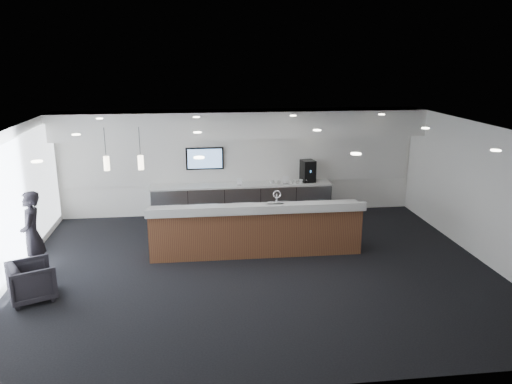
{
  "coord_description": "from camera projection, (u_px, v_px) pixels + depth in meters",
  "views": [
    {
      "loc": [
        -1.25,
        -9.8,
        4.44
      ],
      "look_at": [
        0.12,
        1.3,
        1.36
      ],
      "focal_mm": 35.0,
      "sensor_mm": 36.0,
      "label": 1
    }
  ],
  "objects": [
    {
      "name": "info_sign_right",
      "position": [
        286.0,
        180.0,
        13.92
      ],
      "size": [
        0.17,
        0.03,
        0.22
      ],
      "primitive_type": "cube",
      "rotation": [
        0.0,
        0.0,
        0.06
      ],
      "color": "white",
      "rests_on": "back_credenza"
    },
    {
      "name": "cup_2",
      "position": [
        296.0,
        181.0,
        14.0
      ],
      "size": [
        0.14,
        0.14,
        0.11
      ],
      "primitive_type": "imported",
      "rotation": [
        0.0,
        0.0,
        1.29
      ],
      "color": "white",
      "rests_on": "back_credenza"
    },
    {
      "name": "pendant_right",
      "position": [
        108.0,
        162.0,
        10.5
      ],
      "size": [
        0.12,
        0.12,
        0.3
      ],
      "primitive_type": "cylinder",
      "color": "#FFECC6",
      "rests_on": "ceiling"
    },
    {
      "name": "cup_4",
      "position": [
        286.0,
        182.0,
        13.97
      ],
      "size": [
        0.15,
        0.15,
        0.11
      ],
      "primitive_type": "imported",
      "rotation": [
        0.0,
        0.0,
        2.58
      ],
      "color": "white",
      "rests_on": "back_credenza"
    },
    {
      "name": "service_counter",
      "position": [
        256.0,
        230.0,
        11.39
      ],
      "size": [
        4.88,
        0.85,
        1.49
      ],
      "rotation": [
        0.0,
        0.0,
        -0.01
      ],
      "color": "#5B2E1E",
      "rests_on": "ground"
    },
    {
      "name": "lounge_guest",
      "position": [
        32.0,
        235.0,
        10.12
      ],
      "size": [
        0.52,
        0.72,
        1.82
      ],
      "primitive_type": "imported",
      "rotation": [
        0.0,
        0.0,
        -1.44
      ],
      "color": "black",
      "rests_on": "ground"
    },
    {
      "name": "cup_1",
      "position": [
        301.0,
        181.0,
        14.02
      ],
      "size": [
        0.16,
        0.16,
        0.11
      ],
      "primitive_type": "imported",
      "rotation": [
        0.0,
        0.0,
        0.65
      ],
      "color": "white",
      "rests_on": "back_credenza"
    },
    {
      "name": "right_wall",
      "position": [
        485.0,
        194.0,
        10.89
      ],
      "size": [
        0.02,
        8.0,
        3.0
      ],
      "primitive_type": "cube",
      "color": "white",
      "rests_on": "ground"
    },
    {
      "name": "cup_0",
      "position": [
        306.0,
        181.0,
        14.03
      ],
      "size": [
        0.11,
        0.11,
        0.11
      ],
      "primitive_type": "imported",
      "color": "white",
      "rests_on": "back_credenza"
    },
    {
      "name": "ground",
      "position": [
        258.0,
        269.0,
        10.7
      ],
      "size": [
        10.0,
        10.0,
        0.0
      ],
      "primitive_type": "plane",
      "color": "black",
      "rests_on": "ground"
    },
    {
      "name": "ceiling",
      "position": [
        258.0,
        130.0,
        9.9
      ],
      "size": [
        10.0,
        8.0,
        0.02
      ],
      "primitive_type": "cube",
      "color": "black",
      "rests_on": "back_wall"
    },
    {
      "name": "left_wall",
      "position": [
        4.0,
        211.0,
        9.71
      ],
      "size": [
        0.02,
        8.0,
        3.0
      ],
      "primitive_type": "cube",
      "color": "white",
      "rests_on": "ground"
    },
    {
      "name": "coffee_machine",
      "position": [
        308.0,
        171.0,
        14.13
      ],
      "size": [
        0.42,
        0.51,
        0.62
      ],
      "rotation": [
        0.0,
        0.0,
        0.18
      ],
      "color": "black",
      "rests_on": "back_credenza"
    },
    {
      "name": "cup_7",
      "position": [
        271.0,
        182.0,
        13.92
      ],
      "size": [
        0.13,
        0.13,
        0.11
      ],
      "primitive_type": "imported",
      "rotation": [
        0.0,
        0.0,
        4.52
      ],
      "color": "white",
      "rests_on": "back_credenza"
    },
    {
      "name": "pendant_left",
      "position": [
        141.0,
        161.0,
        10.59
      ],
      "size": [
        0.12,
        0.12,
        0.3
      ],
      "primitive_type": "cylinder",
      "color": "#FFECC6",
      "rests_on": "ceiling"
    },
    {
      "name": "wall_tv",
      "position": [
        205.0,
        158.0,
        13.88
      ],
      "size": [
        1.05,
        0.08,
        0.62
      ],
      "color": "black",
      "rests_on": "back_wall"
    },
    {
      "name": "back_wall",
      "position": [
        240.0,
        162.0,
        14.13
      ],
      "size": [
        10.0,
        0.02,
        3.0
      ],
      "primitive_type": "cube",
      "color": "white",
      "rests_on": "ground"
    },
    {
      "name": "cup_3",
      "position": [
        291.0,
        182.0,
        13.98
      ],
      "size": [
        0.14,
        0.14,
        0.11
      ],
      "primitive_type": "imported",
      "rotation": [
        0.0,
        0.0,
        1.94
      ],
      "color": "white",
      "rests_on": "back_credenza"
    },
    {
      "name": "back_credenza",
      "position": [
        242.0,
        200.0,
        14.06
      ],
      "size": [
        5.06,
        0.66,
        0.95
      ],
      "color": "gray",
      "rests_on": "ground"
    },
    {
      "name": "alcove_panel",
      "position": [
        240.0,
        159.0,
        14.07
      ],
      "size": [
        9.8,
        0.06,
        1.4
      ],
      "primitive_type": "cube",
      "color": "white",
      "rests_on": "back_wall"
    },
    {
      "name": "ceiling_can_lights",
      "position": [
        258.0,
        131.0,
        9.91
      ],
      "size": [
        7.0,
        5.0,
        0.02
      ],
      "primitive_type": null,
      "color": "white",
      "rests_on": "ceiling"
    },
    {
      "name": "cup_6",
      "position": [
        276.0,
        182.0,
        13.93
      ],
      "size": [
        0.16,
        0.16,
        0.11
      ],
      "primitive_type": "imported",
      "rotation": [
        0.0,
        0.0,
        3.87
      ],
      "color": "white",
      "rests_on": "back_credenza"
    },
    {
      "name": "cup_5",
      "position": [
        281.0,
        182.0,
        13.95
      ],
      "size": [
        0.12,
        0.12,
        0.11
      ],
      "primitive_type": "imported",
      "rotation": [
        0.0,
        0.0,
        3.23
      ],
      "color": "white",
      "rests_on": "back_credenza"
    },
    {
      "name": "soffit_bulkhead",
      "position": [
        241.0,
        124.0,
        13.39
      ],
      "size": [
        10.0,
        0.9,
        0.7
      ],
      "primitive_type": "cube",
      "color": "white",
      "rests_on": "back_wall"
    },
    {
      "name": "armchair",
      "position": [
        32.0,
        281.0,
        9.29
      ],
      "size": [
        1.06,
        1.05,
        0.73
      ],
      "primitive_type": "imported",
      "rotation": [
        0.0,
        0.0,
        2.0
      ],
      "color": "black",
      "rests_on": "ground"
    },
    {
      "name": "info_sign_left",
      "position": [
        239.0,
        182.0,
        13.8
      ],
      "size": [
        0.14,
        0.04,
        0.19
      ],
      "primitive_type": "cube",
      "rotation": [
        0.0,
        0.0,
        -0.14
      ],
      "color": "white",
      "rests_on": "back_credenza"
    },
    {
      "name": "window_blinds_wall",
      "position": [
        6.0,
        211.0,
        9.72
      ],
      "size": [
        0.04,
        7.36,
        2.55
      ],
      "primitive_type": "cube",
      "color": "silver",
      "rests_on": "left_wall"
    }
  ]
}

